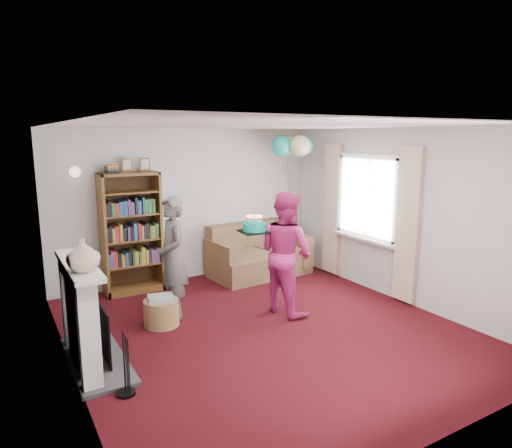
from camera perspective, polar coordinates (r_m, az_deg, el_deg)
ground at (r=5.86m, az=1.24°, el=-13.03°), size 5.00×5.00×0.00m
wall_back at (r=7.69m, az=-8.58°, el=2.37°), size 4.50×0.02×2.50m
wall_left at (r=4.73m, az=-22.77°, el=-3.79°), size 0.02×5.00×2.50m
wall_right at (r=6.91m, az=17.45°, el=1.02°), size 0.02×5.00×2.50m
ceiling at (r=5.36m, az=1.36°, el=12.26°), size 4.50×5.00×0.01m
fireplace at (r=5.15m, az=-20.53°, el=-11.07°), size 0.55×1.80×1.12m
window_bay at (r=7.29m, az=13.66°, el=1.34°), size 0.14×2.02×2.20m
wall_sconce at (r=7.02m, az=-21.72°, el=6.09°), size 0.16×0.23×0.16m
bookcase at (r=7.24m, az=-15.39°, el=-1.19°), size 0.88×0.42×2.06m
sofa at (r=7.97m, az=0.22°, el=-3.93°), size 1.68×0.89×0.89m
wicker_basket at (r=6.04m, az=-11.75°, el=-10.69°), size 0.45×0.45×0.39m
person_striped at (r=6.14m, az=-10.42°, el=-4.08°), size 0.42×0.61×1.62m
person_magenta at (r=6.19m, az=3.74°, el=-3.57°), size 0.77×0.91×1.67m
birthday_cake at (r=6.02m, az=-0.19°, el=-0.40°), size 0.37×0.37×0.22m
balloons at (r=7.76m, az=4.58°, el=9.73°), size 0.78×0.78×1.73m
mantel_vase at (r=4.59m, az=-20.81°, el=-3.62°), size 0.39×0.39×0.32m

